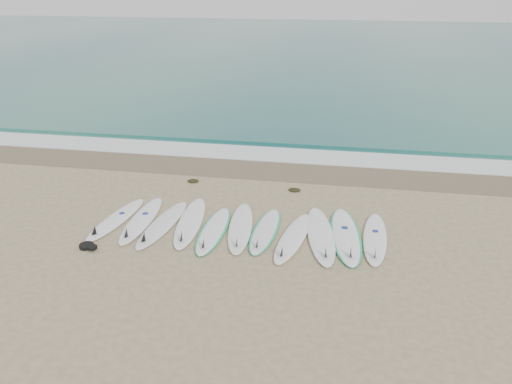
% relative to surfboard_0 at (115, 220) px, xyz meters
% --- Properties ---
extents(ground, '(120.00, 120.00, 0.00)m').
position_rel_surfboard_0_xyz_m(ground, '(3.11, 0.03, -0.05)').
color(ground, '#968561').
extents(ocean, '(120.00, 55.00, 0.03)m').
position_rel_surfboard_0_xyz_m(ocean, '(3.11, 32.53, -0.04)').
color(ocean, '#24655D').
rests_on(ocean, ground).
extents(wet_sand_band, '(120.00, 1.80, 0.01)m').
position_rel_surfboard_0_xyz_m(wet_sand_band, '(3.11, 4.13, -0.05)').
color(wet_sand_band, brown).
rests_on(wet_sand_band, ground).
extents(foam_band, '(120.00, 1.40, 0.04)m').
position_rel_surfboard_0_xyz_m(foam_band, '(3.11, 5.53, -0.03)').
color(foam_band, silver).
rests_on(foam_band, ground).
extents(wave_crest, '(120.00, 1.00, 0.10)m').
position_rel_surfboard_0_xyz_m(wave_crest, '(3.11, 7.03, -0.00)').
color(wave_crest, '#24655D').
rests_on(wave_crest, ground).
extents(surfboard_0, '(0.83, 2.52, 0.32)m').
position_rel_surfboard_0_xyz_m(surfboard_0, '(0.00, 0.00, 0.00)').
color(surfboard_0, white).
rests_on(surfboard_0, ground).
extents(surfboard_1, '(0.62, 2.63, 0.33)m').
position_rel_surfboard_0_xyz_m(surfboard_1, '(0.64, 0.06, 0.00)').
color(surfboard_1, white).
rests_on(surfboard_1, ground).
extents(surfboard_2, '(0.79, 2.67, 0.34)m').
position_rel_surfboard_0_xyz_m(surfboard_2, '(1.21, -0.07, 0.00)').
color(surfboard_2, silver).
rests_on(surfboard_2, ground).
extents(surfboard_3, '(0.86, 2.79, 0.35)m').
position_rel_surfboard_0_xyz_m(surfboard_3, '(1.85, 0.15, 0.01)').
color(surfboard_3, white).
rests_on(surfboard_3, ground).
extents(surfboard_4, '(0.60, 2.44, 0.31)m').
position_rel_surfboard_0_xyz_m(surfboard_4, '(2.50, -0.12, -0.01)').
color(surfboard_4, white).
rests_on(surfboard_4, ground).
extents(surfboard_5, '(0.86, 2.69, 0.34)m').
position_rel_surfboard_0_xyz_m(surfboard_5, '(3.10, 0.11, 0.00)').
color(surfboard_5, white).
rests_on(surfboard_5, ground).
extents(surfboard_6, '(0.69, 2.40, 0.30)m').
position_rel_surfboard_0_xyz_m(surfboard_6, '(3.70, 0.08, -0.01)').
color(surfboard_6, white).
rests_on(surfboard_6, ground).
extents(surfboard_7, '(0.92, 2.58, 0.32)m').
position_rel_surfboard_0_xyz_m(surfboard_7, '(4.37, -0.18, 0.00)').
color(surfboard_7, white).
rests_on(surfboard_7, ground).
extents(surfboard_8, '(1.03, 2.92, 0.37)m').
position_rel_surfboard_0_xyz_m(surfboard_8, '(5.00, 0.05, 0.01)').
color(surfboard_8, white).
rests_on(surfboard_8, ground).
extents(surfboard_9, '(0.98, 2.88, 0.36)m').
position_rel_surfboard_0_xyz_m(surfboard_9, '(5.57, 0.16, -0.00)').
color(surfboard_9, white).
rests_on(surfboard_9, ground).
extents(surfboard_10, '(0.65, 2.56, 0.32)m').
position_rel_surfboard_0_xyz_m(surfboard_10, '(6.22, 0.12, 0.00)').
color(surfboard_10, white).
rests_on(surfboard_10, ground).
extents(seaweed_near, '(0.34, 0.26, 0.07)m').
position_rel_surfboard_0_xyz_m(seaweed_near, '(1.14, 2.79, -0.02)').
color(seaweed_near, black).
rests_on(seaweed_near, ground).
extents(seaweed_far, '(0.34, 0.27, 0.07)m').
position_rel_surfboard_0_xyz_m(seaweed_far, '(4.13, 2.65, -0.02)').
color(seaweed_far, black).
rests_on(seaweed_far, ground).
extents(leash_coil, '(0.46, 0.36, 0.11)m').
position_rel_surfboard_0_xyz_m(leash_coil, '(-0.04, -1.31, -0.01)').
color(leash_coil, black).
rests_on(leash_coil, ground).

